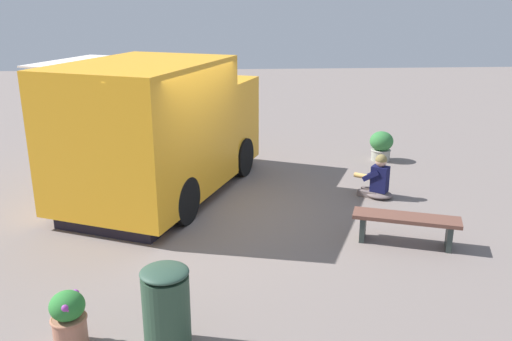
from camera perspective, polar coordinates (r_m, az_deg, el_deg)
ground_plane at (r=9.64m, az=-6.10°, el=-4.31°), size 40.00×40.00×0.00m
food_truck at (r=10.21m, az=-10.07°, el=4.04°), size 5.16×4.17×2.59m
person_customer at (r=10.40m, az=12.83°, el=-1.04°), size 0.68×0.78×0.85m
planter_flowering_near at (r=6.30m, az=-19.30°, el=-14.64°), size 0.39×0.39×0.66m
planter_flowering_far at (r=12.79m, az=13.18°, el=2.66°), size 0.54×0.54×0.69m
plaza_bench at (r=8.54m, az=15.66°, el=-5.39°), size 0.91×1.64×0.46m
trash_bin at (r=5.95m, az=-9.51°, el=-14.21°), size 0.52×0.52×0.96m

